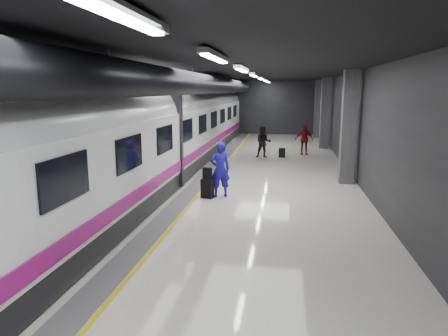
{
  "coord_description": "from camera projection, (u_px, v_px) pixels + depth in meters",
  "views": [
    {
      "loc": [
        2.09,
        -14.43,
        3.71
      ],
      "look_at": [
        0.26,
        -2.63,
        1.37
      ],
      "focal_mm": 32.0,
      "sensor_mm": 36.0,
      "label": 1
    }
  ],
  "objects": [
    {
      "name": "train",
      "position": [
        143.0,
        134.0,
        15.11
      ],
      "size": [
        3.05,
        38.0,
        4.05
      ],
      "color": "black",
      "rests_on": "ground"
    },
    {
      "name": "traveler_far_b",
      "position": [
        304.0,
        140.0,
        23.2
      ],
      "size": [
        1.06,
        0.5,
        1.76
      ],
      "primitive_type": "imported",
      "rotation": [
        0.0,
        0.0,
        0.07
      ],
      "color": "maroon",
      "rests_on": "ground"
    },
    {
      "name": "suitcase_far",
      "position": [
        282.0,
        153.0,
        22.34
      ],
      "size": [
        0.37,
        0.24,
        0.53
      ],
      "primitive_type": "cube",
      "rotation": [
        0.0,
        0.0,
        -0.04
      ],
      "color": "black",
      "rests_on": "ground"
    },
    {
      "name": "platform_hall",
      "position": [
        224.0,
        95.0,
        15.31
      ],
      "size": [
        10.02,
        40.02,
        4.51
      ],
      "color": "black",
      "rests_on": "ground"
    },
    {
      "name": "ground",
      "position": [
        228.0,
        190.0,
        15.02
      ],
      "size": [
        40.0,
        40.0,
        0.0
      ],
      "primitive_type": "plane",
      "color": "white",
      "rests_on": "ground"
    },
    {
      "name": "traveler_main",
      "position": [
        220.0,
        170.0,
        13.96
      ],
      "size": [
        0.84,
        0.7,
        1.95
      ],
      "primitive_type": "imported",
      "rotation": [
        0.0,
        0.0,
        3.52
      ],
      "color": "#1E19BC",
      "rests_on": "ground"
    },
    {
      "name": "suitcase_main",
      "position": [
        207.0,
        189.0,
        13.9
      ],
      "size": [
        0.47,
        0.36,
        0.68
      ],
      "primitive_type": "cube",
      "rotation": [
        0.0,
        0.0,
        -0.26
      ],
      "color": "black",
      "rests_on": "ground"
    },
    {
      "name": "shoulder_bag",
      "position": [
        207.0,
        173.0,
        13.81
      ],
      "size": [
        0.33,
        0.25,
        0.4
      ],
      "primitive_type": "cube",
      "rotation": [
        0.0,
        0.0,
        -0.33
      ],
      "color": "black",
      "rests_on": "suitcase_main"
    },
    {
      "name": "traveler_far_a",
      "position": [
        263.0,
        142.0,
        22.15
      ],
      "size": [
        0.9,
        0.73,
        1.75
      ],
      "primitive_type": "imported",
      "rotation": [
        0.0,
        0.0,
        0.09
      ],
      "color": "black",
      "rests_on": "ground"
    }
  ]
}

